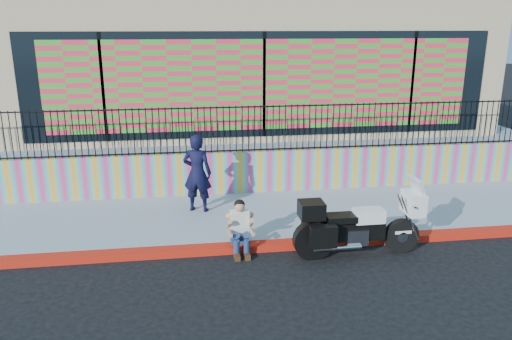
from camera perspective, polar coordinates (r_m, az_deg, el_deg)
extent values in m
plane|color=black|center=(10.43, 4.48, -8.82)|extent=(90.00, 90.00, 0.00)
cube|color=red|center=(10.40, 4.49, -8.45)|extent=(16.00, 0.30, 0.15)
cube|color=#8992A5|center=(11.88, 2.76, -5.15)|extent=(16.00, 3.00, 0.15)
cube|color=#E33B7D|center=(13.17, 1.49, -0.09)|extent=(16.00, 0.20, 1.10)
cube|color=#8992A5|center=(18.08, -1.22, 4.22)|extent=(16.00, 10.00, 1.25)
cube|color=#CBAE87|center=(17.52, -1.19, 12.50)|extent=(14.00, 8.00, 4.00)
cube|color=black|center=(13.59, 0.93, 9.69)|extent=(12.60, 0.04, 2.80)
cube|color=#EC344A|center=(13.56, 0.95, 9.67)|extent=(11.48, 0.02, 2.40)
cylinder|color=black|center=(10.47, 16.27, -7.24)|extent=(0.71, 0.15, 0.71)
cylinder|color=black|center=(9.89, 6.53, -8.10)|extent=(0.71, 0.15, 0.71)
cube|color=black|center=(10.07, 11.61, -6.74)|extent=(1.01, 0.30, 0.36)
cube|color=silver|center=(10.10, 11.28, -7.32)|extent=(0.43, 0.36, 0.32)
cube|color=white|center=(10.03, 12.74, -5.08)|extent=(0.59, 0.34, 0.26)
cube|color=black|center=(9.85, 9.64, -5.42)|extent=(0.59, 0.36, 0.13)
cube|color=white|center=(10.30, 17.56, -3.60)|extent=(0.32, 0.56, 0.45)
cube|color=silver|center=(10.22, 17.93, -1.78)|extent=(0.20, 0.49, 0.36)
cube|color=black|center=(9.62, 6.35, -4.53)|extent=(0.47, 0.45, 0.32)
cube|color=black|center=(9.54, 7.69, -7.55)|extent=(0.51, 0.19, 0.43)
cube|color=black|center=(10.10, 6.71, -6.10)|extent=(0.51, 0.19, 0.43)
cube|color=white|center=(10.43, 16.32, -6.70)|extent=(0.34, 0.17, 0.06)
imported|color=black|center=(11.73, -6.73, -0.35)|extent=(0.78, 0.63, 1.85)
cube|color=navy|center=(10.25, -1.90, -7.78)|extent=(0.36, 0.28, 0.18)
cube|color=white|center=(10.07, -1.89, -6.06)|extent=(0.38, 0.27, 0.54)
sphere|color=tan|center=(9.90, -1.88, -4.22)|extent=(0.21, 0.21, 0.21)
cube|color=#472814|center=(9.92, -2.18, -9.84)|extent=(0.11, 0.26, 0.10)
cube|color=#472814|center=(9.94, -1.02, -9.78)|extent=(0.11, 0.26, 0.10)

